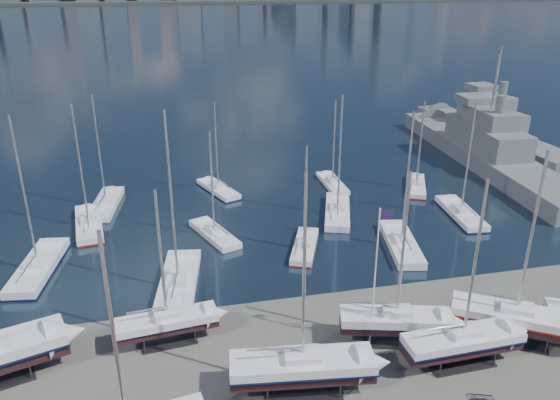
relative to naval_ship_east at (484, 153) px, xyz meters
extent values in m
plane|color=#605E59|center=(-36.63, -40.62, -1.66)|extent=(1400.00, 1400.00, 0.00)
cube|color=#1A293D|center=(-36.63, 269.38, -1.81)|extent=(1400.00, 600.00, 0.40)
cube|color=#2D332D|center=(-36.63, 529.38, -0.56)|extent=(1400.00, 80.00, 2.20)
cylinder|color=#B2B2B7|center=(-51.85, -46.06, 7.46)|extent=(0.22, 0.22, 12.81)
cube|color=#2D2D33|center=(-49.23, -34.75, -1.58)|extent=(4.53, 2.45, 0.16)
cube|color=black|center=(-49.23, -34.75, -0.15)|extent=(8.05, 2.72, 0.63)
cube|color=silver|center=(-49.23, -34.75, 0.48)|extent=(8.08, 3.05, 0.63)
cube|color=silver|center=(-49.23, -34.75, 1.05)|extent=(2.10, 1.53, 0.50)
cylinder|color=#B2B2B7|center=(-49.23, -34.75, 6.12)|extent=(0.22, 0.22, 10.65)
cube|color=#2D2D33|center=(-40.23, -42.35, -1.58)|extent=(5.81, 3.22, 0.16)
cube|color=black|center=(-40.23, -42.35, -0.06)|extent=(10.27, 3.66, 0.80)
cube|color=silver|center=(-40.23, -42.35, 0.74)|extent=(10.33, 4.08, 0.80)
cube|color=#0C123E|center=(-40.23, -42.35, 0.37)|extent=(10.43, 4.12, 0.16)
cube|color=silver|center=(-40.23, -42.35, 1.39)|extent=(2.71, 2.00, 0.50)
cylinder|color=#B2B2B7|center=(-40.23, -42.35, 7.93)|extent=(0.22, 0.22, 13.57)
cube|color=#2D2D33|center=(-31.56, -38.54, -1.58)|extent=(5.24, 3.38, 0.16)
cube|color=black|center=(-31.56, -38.54, -0.11)|extent=(9.03, 4.28, 0.70)
cube|color=silver|center=(-31.56, -38.54, 0.59)|extent=(9.13, 4.63, 0.70)
cube|color=silver|center=(-31.56, -38.54, 1.19)|extent=(2.50, 1.99, 0.50)
cylinder|color=#B2B2B7|center=(-31.56, -38.54, 6.87)|extent=(0.22, 0.22, 11.86)
cube|color=#2D2D33|center=(-27.82, -42.10, -1.58)|extent=(5.06, 2.44, 0.16)
cube|color=black|center=(-27.82, -42.10, -0.10)|extent=(9.14, 2.45, 0.73)
cube|color=silver|center=(-27.82, -42.10, 0.63)|extent=(9.15, 2.83, 0.73)
cube|color=#0C123E|center=(-27.82, -42.10, 0.29)|extent=(9.25, 2.86, 0.15)
cube|color=silver|center=(-27.82, -42.10, 1.24)|extent=(2.32, 1.60, 0.50)
cylinder|color=#B2B2B7|center=(-27.82, -42.10, 7.12)|extent=(0.22, 0.22, 12.26)
cube|color=#2D2D33|center=(-22.24, -40.37, -1.58)|extent=(5.83, 4.98, 0.16)
cube|color=black|center=(-22.24, -40.37, -0.07)|extent=(9.44, 7.25, 0.78)
cube|color=silver|center=(-22.24, -40.37, 0.71)|extent=(9.66, 7.59, 0.78)
cube|color=maroon|center=(-22.24, -40.37, 0.35)|extent=(9.76, 7.67, 0.16)
cube|color=silver|center=(-22.24, -40.37, 1.35)|extent=(2.93, 2.70, 0.50)
cylinder|color=#B2B2B7|center=(-22.24, -40.37, 7.67)|extent=(0.22, 0.22, 13.15)
cube|color=black|center=(-61.42, -20.61, -1.96)|extent=(4.18, 11.19, 0.87)
cube|color=silver|center=(-61.42, -20.61, -1.09)|extent=(4.63, 11.26, 0.87)
cube|color=#0C123E|center=(-61.42, -20.61, -1.49)|extent=(4.68, 11.37, 0.17)
cube|color=silver|center=(-61.42, -20.61, -0.40)|extent=(2.22, 2.97, 0.50)
cylinder|color=#B2B2B7|center=(-61.42, -20.61, 6.73)|extent=(0.22, 0.22, 14.75)
cube|color=black|center=(-57.55, -11.16, -1.94)|extent=(3.66, 10.30, 0.81)
cube|color=silver|center=(-57.55, -11.16, -1.13)|extent=(4.08, 10.36, 0.81)
cube|color=maroon|center=(-57.55, -11.16, -1.50)|extent=(4.12, 10.46, 0.16)
cube|color=silver|center=(-57.55, -11.16, -0.48)|extent=(2.00, 2.72, 0.50)
cylinder|color=#B2B2B7|center=(-57.55, -11.16, 6.08)|extent=(0.22, 0.22, 13.61)
cube|color=black|center=(-56.01, -5.47, -1.93)|extent=(3.67, 10.14, 0.79)
cube|color=silver|center=(-56.01, -5.47, -1.14)|extent=(4.08, 10.20, 0.79)
cube|color=silver|center=(-56.01, -5.47, -0.49)|extent=(1.98, 2.68, 0.50)
cylinder|color=#B2B2B7|center=(-56.01, -5.47, 5.95)|extent=(0.22, 0.22, 13.38)
cube|color=black|center=(-48.07, -26.99, -1.99)|extent=(4.64, 12.10, 0.94)
cube|color=silver|center=(-48.07, -26.99, -1.05)|extent=(5.13, 12.18, 0.94)
cube|color=#0C123E|center=(-48.07, -26.99, -1.48)|extent=(5.18, 12.30, 0.19)
cube|color=silver|center=(-48.07, -26.99, -0.33)|extent=(2.43, 3.23, 0.50)
cylinder|color=#B2B2B7|center=(-48.07, -26.99, 7.39)|extent=(0.22, 0.22, 15.94)
cube|color=black|center=(-43.61, -16.78, -1.88)|extent=(4.87, 8.58, 0.67)
cube|color=silver|center=(-43.61, -16.78, -1.21)|extent=(5.20, 8.71, 0.67)
cube|color=silver|center=(-43.61, -16.78, -0.62)|extent=(2.07, 2.47, 0.50)
cylinder|color=#B2B2B7|center=(-43.61, -16.78, 4.81)|extent=(0.22, 0.22, 11.37)
cube|color=black|center=(-41.64, -3.24, -1.89)|extent=(4.95, 8.65, 0.68)
cube|color=silver|center=(-41.64, -3.24, -1.21)|extent=(5.29, 8.78, 0.68)
cube|color=#0C123E|center=(-41.64, -3.24, -1.52)|extent=(5.34, 8.87, 0.14)
cube|color=silver|center=(-41.64, -3.24, -0.62)|extent=(2.10, 2.50, 0.50)
cylinder|color=#B2B2B7|center=(-41.64, -3.24, 4.87)|extent=(0.22, 0.22, 11.47)
cube|color=black|center=(-34.54, -21.83, -1.87)|extent=(4.70, 8.16, 0.64)
cube|color=silver|center=(-34.54, -21.83, -1.23)|extent=(5.01, 8.28, 0.64)
cube|color=maroon|center=(-34.54, -21.83, -1.52)|extent=(5.06, 8.37, 0.13)
cube|color=silver|center=(-34.54, -21.83, -0.66)|extent=(1.98, 2.36, 0.50)
cylinder|color=#B2B2B7|center=(-34.54, -21.83, 4.50)|extent=(0.22, 0.22, 10.82)
cube|color=black|center=(-28.36, -14.06, -1.94)|extent=(5.54, 10.48, 0.82)
cube|color=silver|center=(-28.36, -14.06, -1.12)|extent=(5.95, 10.62, 0.82)
cube|color=silver|center=(-28.36, -14.06, -0.46)|extent=(2.44, 2.97, 0.50)
cylinder|color=#B2B2B7|center=(-28.36, -14.06, 6.20)|extent=(0.22, 0.22, 13.82)
cube|color=black|center=(-25.98, -4.56, -1.88)|extent=(1.98, 8.32, 0.67)
cube|color=silver|center=(-25.98, -4.56, -1.21)|extent=(2.33, 8.32, 0.67)
cube|color=#0C123E|center=(-25.98, -4.56, -1.52)|extent=(2.36, 8.41, 0.13)
cube|color=silver|center=(-25.98, -4.56, -0.63)|extent=(1.40, 2.08, 0.50)
cylinder|color=#B2B2B7|center=(-25.98, -4.56, 4.74)|extent=(0.22, 0.22, 11.23)
cube|color=black|center=(-24.32, -23.67, -1.94)|extent=(4.44, 10.59, 0.82)
cube|color=silver|center=(-24.32, -23.67, -1.12)|extent=(4.86, 10.68, 0.82)
cube|color=silver|center=(-24.32, -23.67, -0.46)|extent=(2.21, 2.87, 0.50)
cylinder|color=#B2B2B7|center=(-24.32, -23.67, 6.25)|extent=(0.22, 0.22, 13.92)
cube|color=black|center=(-13.89, -17.71, -1.93)|extent=(3.27, 9.93, 0.78)
cube|color=silver|center=(-13.89, -17.71, -1.15)|extent=(3.68, 9.97, 0.78)
cube|color=#0C123E|center=(-13.89, -17.71, -1.50)|extent=(3.72, 10.07, 0.16)
cube|color=silver|center=(-13.89, -17.71, -0.51)|extent=(1.87, 2.59, 0.50)
cylinder|color=#B2B2B7|center=(-13.89, -17.71, 5.82)|extent=(0.22, 0.22, 13.15)
cube|color=black|center=(-15.09, -7.94, -1.88)|extent=(5.23, 8.45, 0.67)
cube|color=silver|center=(-15.09, -7.94, -1.21)|extent=(5.55, 8.60, 0.67)
cube|color=maroon|center=(-15.09, -7.94, -1.52)|extent=(5.60, 8.68, 0.13)
cube|color=silver|center=(-15.09, -7.94, -0.63)|extent=(2.14, 2.48, 0.50)
cylinder|color=#B2B2B7|center=(-15.09, -7.94, 4.77)|extent=(0.22, 0.22, 11.30)
cube|color=#595F63|center=(0.00, -0.07, -1.20)|extent=(9.62, 46.40, 4.15)
cube|color=#595F63|center=(0.00, -0.07, 2.68)|extent=(6.68, 16.40, 3.60)
cube|color=#595F63|center=(0.00, -0.07, 5.68)|extent=(4.87, 9.42, 2.40)
cube|color=#595F63|center=(0.22, 4.53, 7.38)|extent=(5.38, 4.86, 1.20)
cylinder|color=#B2B2B7|center=(0.00, -0.07, 10.88)|extent=(0.30, 0.30, 8.00)
cube|color=#595F63|center=(7.78, 11.14, -1.27)|extent=(9.36, 38.45, 3.43)
cube|color=#595F63|center=(7.78, 11.14, 2.24)|extent=(6.01, 13.69, 3.60)
cube|color=#595F63|center=(7.78, 11.14, 5.24)|extent=(4.30, 7.90, 2.40)
cube|color=#595F63|center=(7.45, 14.93, 6.94)|extent=(4.58, 4.16, 1.20)
cylinder|color=#B2B2B7|center=(7.78, 11.14, 10.44)|extent=(0.30, 0.30, 8.00)
cylinder|color=white|center=(-33.63, -38.51, 4.25)|extent=(0.12, 0.12, 11.84)
cube|color=#211542|center=(-33.14, -38.51, 9.58)|extent=(0.99, 0.05, 0.69)
camera|label=1|loc=(-48.36, -71.75, 25.65)|focal=35.00mm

